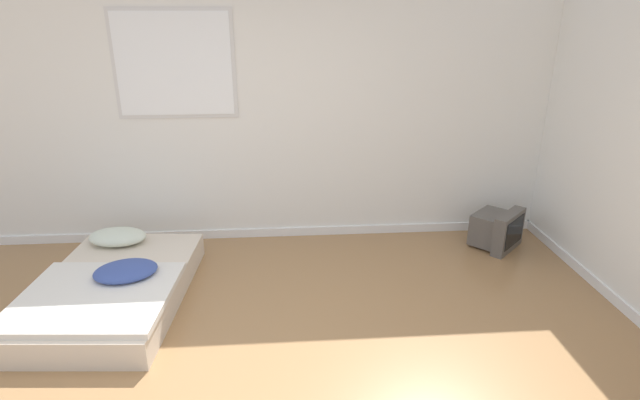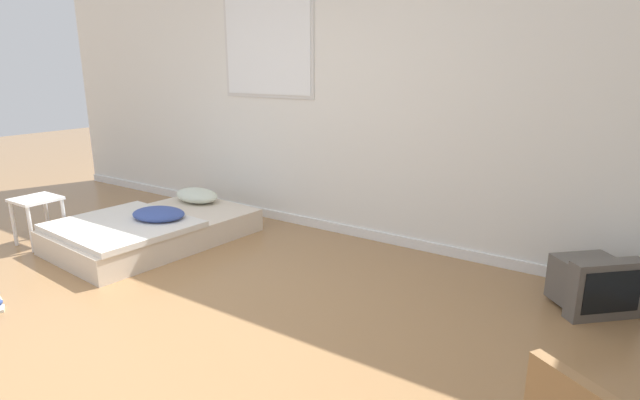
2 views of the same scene
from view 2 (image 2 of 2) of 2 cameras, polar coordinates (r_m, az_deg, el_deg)
ground_plane at (r=3.33m, az=-22.91°, el=-14.81°), size 20.00×20.00×0.00m
wall_back at (r=4.75m, az=1.80°, el=11.50°), size 8.12×0.08×2.60m
mattress_bed at (r=4.89m, az=-18.37°, el=-3.00°), size 1.22×1.80×0.36m
crt_tv at (r=3.83m, az=28.74°, el=-8.38°), size 0.59×0.59×0.39m
side_stool at (r=5.20m, az=-29.63°, el=-0.73°), size 0.36×0.36×0.44m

